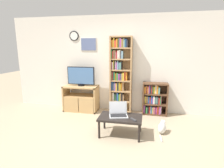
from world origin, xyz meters
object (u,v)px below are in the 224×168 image
(tv_stand, at_px, (81,98))
(remote_near_laptop, at_px, (133,119))
(coffee_table, at_px, (120,119))
(laptop, at_px, (118,112))
(bookshelf_tall, at_px, (120,75))
(cat, at_px, (162,128))
(bookshelf_short, at_px, (154,99))
(television, at_px, (81,76))

(tv_stand, relative_size, remote_near_laptop, 6.28)
(coffee_table, xyz_separation_m, remote_near_laptop, (0.27, -0.12, 0.06))
(coffee_table, distance_m, remote_near_laptop, 0.30)
(laptop, bearing_deg, bookshelf_tall, 83.47)
(tv_stand, bearing_deg, laptop, -42.54)
(bookshelf_tall, relative_size, cat, 3.93)
(coffee_table, height_order, remote_near_laptop, remote_near_laptop)
(bookshelf_short, xyz_separation_m, laptop, (-0.74, -1.27, 0.05))
(television, bearing_deg, tv_stand, -101.53)
(bookshelf_tall, bearing_deg, remote_near_laptop, -71.25)
(bookshelf_tall, bearing_deg, tv_stand, -171.99)
(coffee_table, distance_m, cat, 0.90)
(bookshelf_tall, relative_size, coffee_table, 2.38)
(tv_stand, bearing_deg, television, 78.47)
(tv_stand, height_order, cat, tv_stand)
(laptop, bearing_deg, television, 122.18)
(television, relative_size, cat, 1.47)
(television, xyz_separation_m, remote_near_laptop, (1.56, -1.34, -0.57))
(bookshelf_tall, distance_m, coffee_table, 1.51)
(laptop, bearing_deg, bookshelf_short, 45.60)
(television, relative_size, bookshelf_tall, 0.37)
(bookshelf_short, bearing_deg, television, -177.27)
(bookshelf_tall, xyz_separation_m, laptop, (0.18, -1.29, -0.56))
(tv_stand, distance_m, remote_near_laptop, 2.04)
(tv_stand, xyz_separation_m, bookshelf_tall, (1.07, 0.15, 0.66))
(television, relative_size, coffee_table, 0.89)
(bookshelf_short, xyz_separation_m, remote_near_laptop, (-0.42, -1.44, -0.01))
(bookshelf_short, bearing_deg, coffee_table, -117.54)
(tv_stand, relative_size, bookshelf_short, 1.10)
(cat, bearing_deg, laptop, -149.66)
(television, height_order, coffee_table, television)
(cat, bearing_deg, television, 173.18)
(tv_stand, distance_m, coffee_table, 1.76)
(television, xyz_separation_m, coffee_table, (1.29, -1.22, -0.63))
(bookshelf_tall, relative_size, bookshelf_short, 2.40)
(laptop, relative_size, cat, 0.82)
(television, height_order, remote_near_laptop, television)
(television, bearing_deg, laptop, -43.56)
(coffee_table, relative_size, laptop, 2.01)
(television, bearing_deg, remote_near_laptop, -40.72)
(laptop, relative_size, remote_near_laptop, 2.87)
(laptop, bearing_deg, coffee_table, -54.48)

